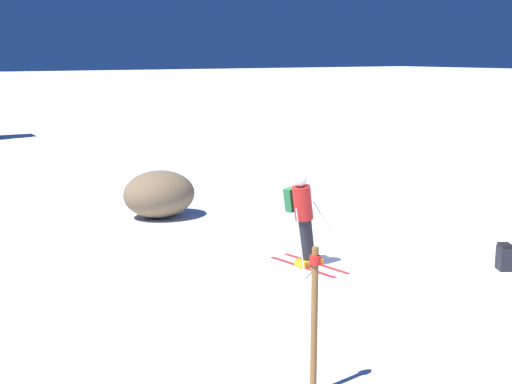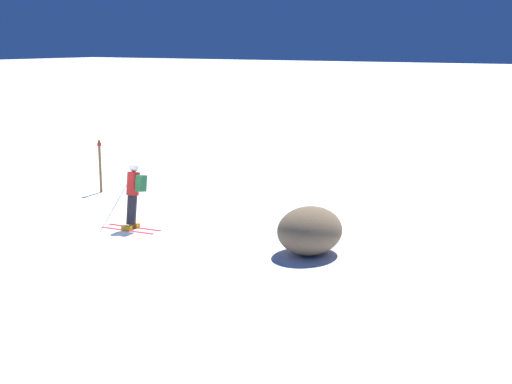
% 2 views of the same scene
% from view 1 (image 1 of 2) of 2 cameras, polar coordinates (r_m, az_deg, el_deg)
% --- Properties ---
extents(ground_plane, '(300.00, 300.00, 0.00)m').
position_cam_1_polar(ground_plane, '(13.98, 6.83, -5.34)').
color(ground_plane, white).
extents(skier, '(1.28, 1.75, 1.83)m').
position_cam_1_polar(skier, '(13.16, 3.76, -1.74)').
color(skier, red).
rests_on(skier, ground).
extents(spare_backpack, '(0.34, 0.37, 0.50)m').
position_cam_1_polar(spare_backpack, '(13.90, 19.24, -4.94)').
color(spare_backpack, black).
rests_on(spare_backpack, ground).
extents(exposed_boulder_1, '(1.76, 1.50, 1.15)m').
position_cam_1_polar(exposed_boulder_1, '(17.39, -7.75, -0.17)').
color(exposed_boulder_1, brown).
rests_on(exposed_boulder_1, ground).
extents(trail_marker, '(0.13, 0.13, 1.78)m').
position_cam_1_polar(trail_marker, '(8.30, 4.69, -9.72)').
color(trail_marker, brown).
rests_on(trail_marker, ground).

